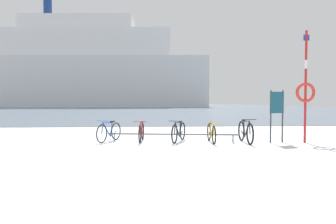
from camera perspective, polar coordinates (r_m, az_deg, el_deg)
name	(u,v)px	position (r m, az deg, el deg)	size (l,w,h in m)	color
ground	(148,108)	(61.18, -3.70, 0.71)	(80.00, 132.00, 0.08)	silver
bike_rack	(173,135)	(10.77, 0.89, -4.25)	(4.65, 0.71, 0.31)	#4C5156
bicycle_0	(109,132)	(11.14, -11.00, -3.66)	(0.73, 1.48, 0.77)	black
bicycle_1	(141,132)	(10.92, -5.02, -3.77)	(0.46, 1.60, 0.76)	black
bicycle_2	(179,132)	(10.86, 2.02, -3.76)	(0.72, 1.61, 0.78)	black
bicycle_3	(211,133)	(10.76, 8.14, -3.93)	(0.46, 1.61, 0.74)	black
bicycle_4	(246,132)	(10.92, 14.35, -3.64)	(0.46, 1.77, 0.85)	black
info_sign	(277,107)	(11.25, 19.75, 0.80)	(0.54, 0.18, 1.83)	#33383D
rescue_post	(306,89)	(11.63, 24.41, 3.93)	(0.70, 0.11, 3.90)	red
ferry_ship	(83,70)	(75.64, -15.67, 7.63)	(58.35, 14.23, 26.32)	silver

